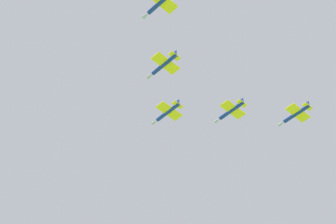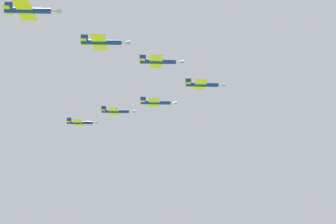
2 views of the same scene
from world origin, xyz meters
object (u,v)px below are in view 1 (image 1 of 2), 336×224
Objects in this scene: jet_lead at (167,112)px; jet_starboard_outer at (296,114)px; jet_starboard_inner at (231,111)px; jet_port_outer at (160,2)px; jet_port_inner at (164,65)px.

jet_lead is 1.00× the size of jet_starboard_outer.
jet_starboard_inner is 1.00× the size of jet_port_outer.
jet_starboard_outer is at bearing 0.00° from jet_port_outer.
jet_lead is 1.00× the size of jet_port_inner.
jet_port_outer is 1.00× the size of jet_starboard_outer.
jet_lead is 21.32m from jet_starboard_inner.
jet_port_inner is at bearing 180.00° from jet_starboard_inner.
jet_starboard_inner reaches higher than jet_port_inner.
jet_starboard_outer is (-20.51, 6.64, -1.50)m from jet_starboard_inner.
jet_port_outer reaches higher than jet_starboard_outer.
jet_port_outer is at bearing 180.00° from jet_starboard_outer.
jet_starboard_outer is (-56.03, -27.15, -0.85)m from jet_port_outer.
jet_port_outer reaches higher than jet_port_inner.
jet_lead reaches higher than jet_starboard_outer.
jet_port_outer is (35.51, 33.79, -0.64)m from jet_starboard_inner.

